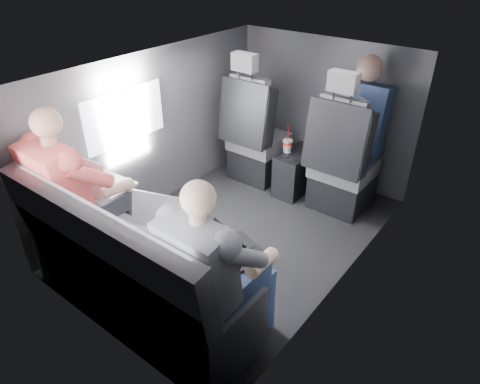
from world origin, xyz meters
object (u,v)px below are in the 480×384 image
Objects in this scene: rear_bench at (134,275)px; passenger_front_right at (361,120)px; center_console at (296,172)px; laptop_white at (100,182)px; passenger_rear_left at (79,192)px; passenger_rear_right at (216,269)px; laptop_silver at (168,214)px; soda_cup at (287,146)px; front_seat_right at (341,168)px; laptop_black at (236,250)px; front_seat_left at (255,141)px.

rear_bench is 1.83× the size of passenger_front_right.
laptop_white is (-0.62, -1.67, 0.44)m from center_console.
passenger_rear_right is (1.20, 0.00, -0.03)m from passenger_rear_left.
soda_cup is at bearing 94.37° from laptop_silver.
front_seat_right is 0.79× the size of rear_bench.
passenger_rear_right is 1.36× the size of passenger_front_right.
laptop_black reaches higher than soda_cup.
front_seat_left is 2.64× the size of center_console.
laptop_black is (0.54, -0.01, -0.00)m from laptop_silver.
laptop_white is 1.05× the size of laptop_black.
front_seat_left is at bearing 180.00° from front_seat_right.
laptop_silver is at bearing 80.66° from rear_bench.
passenger_rear_right reaches higher than laptop_silver.
soda_cup is (-0.08, -0.07, 0.27)m from center_console.
laptop_silver is at bearing -88.40° from center_console.
laptop_silver is at bearing -72.96° from front_seat_left.
passenger_front_right reaches higher than center_console.
laptop_black is (1.04, -1.63, 0.23)m from front_seat_left.
laptop_silver is 1.07× the size of laptop_black.
laptop_silver reaches higher than laptop_black.
passenger_front_right is (0.42, 1.88, 0.13)m from laptop_silver.
laptop_silver is (0.05, -1.66, 0.43)m from center_console.
laptop_white is at bearing -119.79° from passenger_front_right.
laptop_silver is 0.68m from passenger_rear_left.
front_seat_right is 1.68m from laptop_silver.
front_seat_right reaches higher than laptop_white.
front_seat_left is 0.49m from center_console.
soda_cup is 1.74m from laptop_black.
laptop_white is 1.20m from laptop_black.
passenger_rear_right is (0.01, -0.17, -0.01)m from laptop_black.
front_seat_left is 1.65m from laptop_white.
front_seat_left is at bearing 175.61° from soda_cup.
passenger_front_right is (0.54, 0.29, 0.29)m from soda_cup.
passenger_rear_left is (-0.60, 0.09, 0.33)m from rear_bench.
passenger_rear_left is at bearing -94.84° from front_seat_left.
laptop_black is (0.59, -1.67, 0.43)m from center_console.
rear_bench is 4.51× the size of laptop_black.
passenger_front_right is (1.07, 2.07, 0.12)m from passenger_rear_left.
front_seat_right is 3.39× the size of laptop_white.
rear_bench is 0.43m from laptop_silver.
laptop_silver is at bearing -85.63° from soda_cup.
center_console is 0.76m from passenger_front_right.
front_seat_left is at bearing 122.40° from laptop_black.
passenger_rear_right is (1.21, -0.18, -0.02)m from laptop_white.
laptop_white is 1.22m from passenger_rear_right.
passenger_rear_left is at bearing -117.34° from passenger_front_right.
front_seat_right is 3.32× the size of laptop_silver.
front_seat_right reaches higher than passenger_rear_right.
passenger_front_right is (0.46, 0.22, 0.56)m from center_console.
front_seat_right is 1.45× the size of passenger_front_right.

